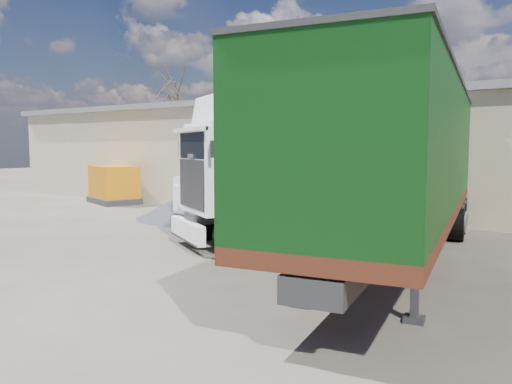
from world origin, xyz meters
The scene contains 8 objects.
ground centered at (0.00, 0.00, 0.00)m, with size 120.00×120.00×0.00m, color #2C2823.
warehouse centered at (-6.00, 16.00, 2.66)m, with size 30.60×12.60×5.42m.
bare_tree centered at (-18.00, 20.00, 7.92)m, with size 4.00×4.00×9.60m.
tractor_unit centered at (0.67, 3.59, 1.90)m, with size 5.68×6.94×4.52m.
box_trailer centered at (5.17, 3.46, 2.81)m, with size 4.82×14.13×4.61m.
panel_van centered at (-3.17, 7.22, 0.95)m, with size 2.02×4.59×1.84m.
orange_skip centered at (-11.88, 8.96, 0.87)m, with size 3.72×3.05×2.00m.
gravel_heap centered at (-4.29, 6.63, 0.53)m, with size 6.39×5.49×1.13m.
Camera 1 is at (9.05, -9.30, 2.97)m, focal length 35.00 mm.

